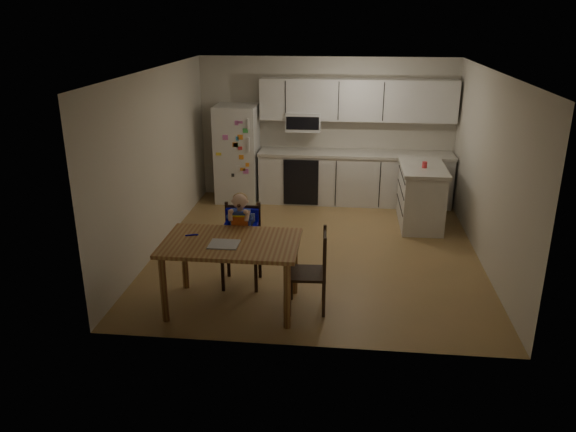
# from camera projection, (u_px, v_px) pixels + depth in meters

# --- Properties ---
(room) EXTENTS (4.52, 5.01, 2.51)m
(room) POSITION_uv_depth(u_px,v_px,m) (320.00, 156.00, 8.08)
(room) COLOR #997A49
(room) RESTS_ON ground
(refrigerator) EXTENTS (0.72, 0.70, 1.70)m
(refrigerator) POSITION_uv_depth(u_px,v_px,m) (237.00, 154.00, 9.93)
(refrigerator) COLOR silver
(refrigerator) RESTS_ON ground
(kitchen_run) EXTENTS (3.37, 0.62, 2.15)m
(kitchen_run) POSITION_uv_depth(u_px,v_px,m) (354.00, 154.00, 9.80)
(kitchen_run) COLOR silver
(kitchen_run) RESTS_ON ground
(kitchen_island) EXTENTS (0.68, 1.30, 0.96)m
(kitchen_island) POSITION_uv_depth(u_px,v_px,m) (421.00, 195.00, 8.88)
(kitchen_island) COLOR silver
(kitchen_island) RESTS_ON ground
(red_cup) EXTENTS (0.08, 0.08, 0.10)m
(red_cup) POSITION_uv_depth(u_px,v_px,m) (425.00, 165.00, 8.57)
(red_cup) COLOR red
(red_cup) RESTS_ON kitchen_island
(dining_table) EXTENTS (1.52, 0.97, 0.81)m
(dining_table) POSITION_uv_depth(u_px,v_px,m) (231.00, 250.00, 6.26)
(dining_table) COLOR brown
(dining_table) RESTS_ON ground
(napkin) EXTENTS (0.32, 0.28, 0.01)m
(napkin) POSITION_uv_depth(u_px,v_px,m) (224.00, 244.00, 6.12)
(napkin) COLOR #A6A6AB
(napkin) RESTS_ON dining_table
(toddler_spoon) EXTENTS (0.12, 0.06, 0.02)m
(toddler_spoon) POSITION_uv_depth(u_px,v_px,m) (191.00, 235.00, 6.37)
(toddler_spoon) COLOR #0A0AC2
(toddler_spoon) RESTS_ON dining_table
(chair_booster) EXTENTS (0.46, 0.46, 1.19)m
(chair_booster) POSITION_uv_depth(u_px,v_px,m) (241.00, 229.00, 6.83)
(chair_booster) COLOR black
(chair_booster) RESTS_ON ground
(chair_side) EXTENTS (0.44, 0.44, 0.95)m
(chair_side) POSITION_uv_depth(u_px,v_px,m) (316.00, 266.00, 6.27)
(chair_side) COLOR black
(chair_side) RESTS_ON ground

